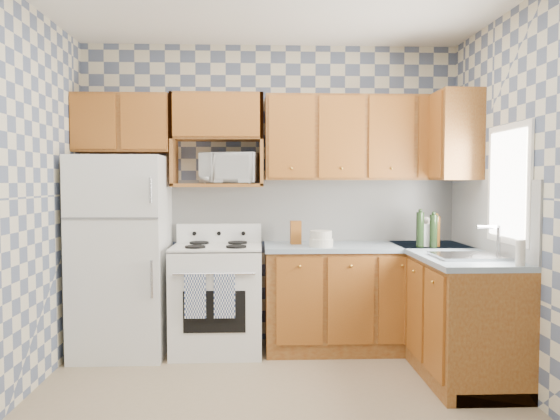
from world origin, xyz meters
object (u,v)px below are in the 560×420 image
(stove_body, at_px, (217,299))
(electric_kettle, at_px, (426,235))
(refrigerator, at_px, (122,255))
(microwave, at_px, (230,168))

(stove_body, xyz_separation_m, electric_kettle, (1.78, -0.13, 0.57))
(electric_kettle, bearing_deg, stove_body, 175.90)
(stove_body, distance_m, electric_kettle, 1.87)
(refrigerator, height_order, microwave, microwave)
(microwave, height_order, electric_kettle, microwave)
(refrigerator, xyz_separation_m, stove_body, (0.80, 0.03, -0.39))
(stove_body, bearing_deg, microwave, 59.22)
(stove_body, bearing_deg, electric_kettle, -4.10)
(refrigerator, relative_size, electric_kettle, 8.69)
(refrigerator, relative_size, microwave, 3.45)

